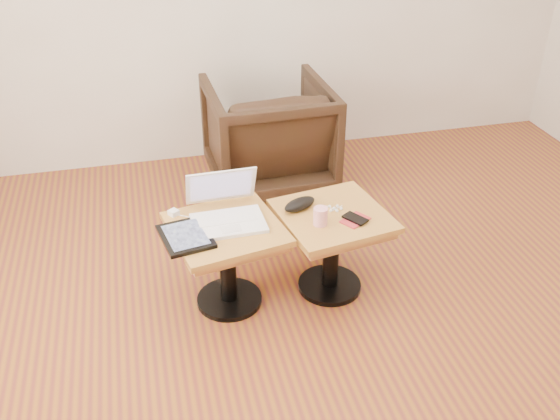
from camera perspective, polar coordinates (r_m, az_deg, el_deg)
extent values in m
cube|color=maroon|center=(2.81, 7.45, -14.40)|extent=(4.50, 4.50, 0.01)
cylinder|color=black|center=(3.13, -4.64, -8.12)|extent=(0.32, 0.32, 0.03)
cylinder|color=black|center=(3.00, -4.81, -5.08)|extent=(0.08, 0.08, 0.39)
cube|color=#A57031|center=(2.90, -4.96, -2.29)|extent=(0.53, 0.53, 0.04)
cube|color=olive|center=(2.88, -4.99, -1.74)|extent=(0.57, 0.57, 0.03)
cylinder|color=black|center=(3.22, 4.54, -6.84)|extent=(0.32, 0.32, 0.03)
cylinder|color=black|center=(3.09, 4.70, -3.84)|extent=(0.08, 0.08, 0.39)
cube|color=#A57031|center=(3.00, 4.84, -1.10)|extent=(0.52, 0.52, 0.04)
cube|color=olive|center=(2.98, 4.87, -0.56)|extent=(0.56, 0.56, 0.03)
cube|color=white|center=(2.88, -4.73, -1.20)|extent=(0.34, 0.24, 0.02)
cube|color=silver|center=(2.90, -4.88, -0.68)|extent=(0.27, 0.12, 0.00)
cube|color=silver|center=(2.82, -4.49, -1.72)|extent=(0.09, 0.06, 0.00)
cube|color=white|center=(2.96, -5.42, 2.21)|extent=(0.33, 0.11, 0.20)
cube|color=brown|center=(2.96, -5.42, 2.21)|extent=(0.29, 0.09, 0.17)
cube|color=black|center=(2.81, -8.62, -2.41)|extent=(0.25, 0.30, 0.02)
cube|color=#191E38|center=(2.80, -8.64, -2.24)|extent=(0.21, 0.25, 0.00)
cube|color=white|center=(2.98, -9.71, -0.23)|extent=(0.06, 0.06, 0.02)
ellipsoid|color=black|center=(2.98, 1.81, 0.54)|extent=(0.19, 0.14, 0.05)
cylinder|color=#F04E6F|center=(2.86, 3.72, -0.58)|extent=(0.07, 0.07, 0.09)
sphere|color=white|center=(3.00, 4.98, 0.17)|extent=(0.01, 0.01, 0.01)
sphere|color=white|center=(3.02, 5.27, 0.37)|extent=(0.01, 0.01, 0.01)
sphere|color=white|center=(3.01, 4.56, 0.33)|extent=(0.01, 0.01, 0.01)
sphere|color=white|center=(3.00, 5.62, 0.14)|extent=(0.01, 0.01, 0.01)
sphere|color=white|center=(2.98, 4.68, -0.04)|extent=(0.01, 0.01, 0.01)
sphere|color=white|center=(2.98, 5.23, -0.08)|extent=(0.01, 0.01, 0.01)
cylinder|color=white|center=(3.00, 4.97, 0.08)|extent=(0.08, 0.05, 0.00)
cube|color=#A8251E|center=(2.92, 6.89, -0.91)|extent=(0.16, 0.15, 0.01)
cube|color=black|center=(2.92, 6.89, -0.78)|extent=(0.11, 0.13, 0.01)
imported|color=black|center=(3.97, -1.06, 6.83)|extent=(0.76, 0.78, 0.69)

